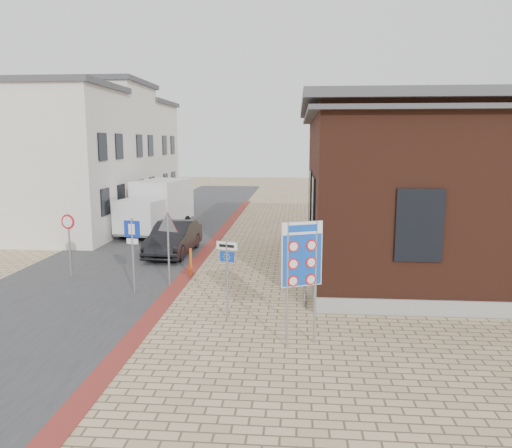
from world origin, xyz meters
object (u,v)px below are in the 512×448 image
(parking_sign, at_px, (132,242))
(essen_sign, at_px, (227,265))
(box_truck, at_px, (157,207))
(border_sign, at_px, (302,256))
(bollard, at_px, (191,262))
(sedan, at_px, (174,238))

(parking_sign, bearing_deg, essen_sign, -19.88)
(box_truck, distance_m, border_sign, 17.44)
(box_truck, xyz_separation_m, essen_sign, (5.95, -13.60, 0.09))
(parking_sign, bearing_deg, bollard, 70.97)
(box_truck, relative_size, bollard, 5.60)
(sedan, distance_m, border_sign, 11.84)
(sedan, bearing_deg, bollard, -64.05)
(border_sign, xyz_separation_m, bollard, (-4.30, 6.50, -1.82))
(sedan, height_order, box_truck, box_truck)
(bollard, bearing_deg, border_sign, -56.51)
(box_truck, xyz_separation_m, bollard, (3.84, -8.90, -1.02))
(sedan, xyz_separation_m, parking_sign, (0.11, -6.16, 1.05))
(parking_sign, bearing_deg, box_truck, 113.01)
(parking_sign, relative_size, bollard, 2.44)
(sedan, xyz_separation_m, essen_sign, (3.71, -8.34, 0.88))
(sedan, bearing_deg, border_sign, -57.48)
(essen_sign, xyz_separation_m, bollard, (-2.12, 4.70, -1.11))
(border_sign, relative_size, essen_sign, 1.31)
(essen_sign, bearing_deg, sedan, 133.03)
(sedan, xyz_separation_m, box_truck, (-2.25, 5.26, 0.79))
(bollard, bearing_deg, essen_sign, -65.74)
(box_truck, height_order, parking_sign, box_truck)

